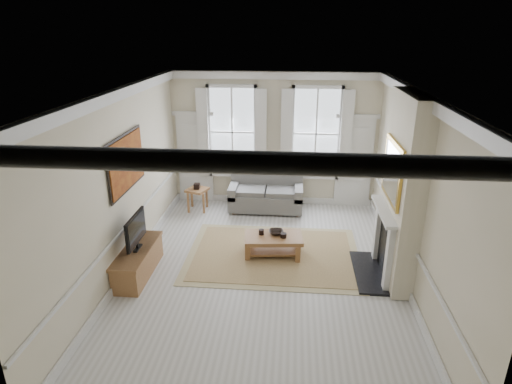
# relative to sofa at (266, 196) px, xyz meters

# --- Properties ---
(floor) EXTENTS (7.20, 7.20, 0.00)m
(floor) POSITION_rel_sofa_xyz_m (0.15, -3.11, -0.36)
(floor) COLOR #B7B5AD
(floor) RESTS_ON ground
(ceiling) EXTENTS (7.20, 7.20, 0.00)m
(ceiling) POSITION_rel_sofa_xyz_m (0.15, -3.11, 3.04)
(ceiling) COLOR white
(ceiling) RESTS_ON back_wall
(back_wall) EXTENTS (5.20, 0.00, 5.20)m
(back_wall) POSITION_rel_sofa_xyz_m (0.15, 0.49, 1.34)
(back_wall) COLOR beige
(back_wall) RESTS_ON floor
(left_wall) EXTENTS (0.00, 7.20, 7.20)m
(left_wall) POSITION_rel_sofa_xyz_m (-2.45, -3.11, 1.34)
(left_wall) COLOR beige
(left_wall) RESTS_ON floor
(right_wall) EXTENTS (0.00, 7.20, 7.20)m
(right_wall) POSITION_rel_sofa_xyz_m (2.75, -3.11, 1.34)
(right_wall) COLOR beige
(right_wall) RESTS_ON floor
(window_left) EXTENTS (1.26, 0.20, 2.20)m
(window_left) POSITION_rel_sofa_xyz_m (-0.90, 0.44, 1.54)
(window_left) COLOR #B2BCC6
(window_left) RESTS_ON back_wall
(window_right) EXTENTS (1.26, 0.20, 2.20)m
(window_right) POSITION_rel_sofa_xyz_m (1.20, 0.44, 1.54)
(window_right) COLOR #B2BCC6
(window_right) RESTS_ON back_wall
(door_left) EXTENTS (0.90, 0.08, 2.30)m
(door_left) POSITION_rel_sofa_xyz_m (-1.90, 0.45, 0.79)
(door_left) COLOR silver
(door_left) RESTS_ON floor
(door_right) EXTENTS (0.90, 0.08, 2.30)m
(door_right) POSITION_rel_sofa_xyz_m (2.20, 0.45, 0.79)
(door_right) COLOR silver
(door_right) RESTS_ON floor
(painting) EXTENTS (0.05, 1.66, 1.06)m
(painting) POSITION_rel_sofa_xyz_m (-2.41, -2.81, 1.69)
(painting) COLOR #AE621D
(painting) RESTS_ON left_wall
(chimney_breast) EXTENTS (0.35, 1.70, 3.38)m
(chimney_breast) POSITION_rel_sofa_xyz_m (2.58, -2.91, 1.34)
(chimney_breast) COLOR beige
(chimney_breast) RESTS_ON floor
(hearth) EXTENTS (0.55, 1.50, 0.05)m
(hearth) POSITION_rel_sofa_xyz_m (2.15, -2.91, -0.33)
(hearth) COLOR black
(hearth) RESTS_ON floor
(fireplace) EXTENTS (0.21, 1.45, 1.33)m
(fireplace) POSITION_rel_sofa_xyz_m (2.35, -2.91, 0.37)
(fireplace) COLOR silver
(fireplace) RESTS_ON floor
(mirror) EXTENTS (0.06, 1.26, 1.06)m
(mirror) POSITION_rel_sofa_xyz_m (2.36, -2.91, 1.69)
(mirror) COLOR gold
(mirror) RESTS_ON chimney_breast
(sofa) EXTENTS (1.84, 0.90, 0.86)m
(sofa) POSITION_rel_sofa_xyz_m (0.00, 0.00, 0.00)
(sofa) COLOR slate
(sofa) RESTS_ON floor
(side_table) EXTENTS (0.60, 0.60, 0.58)m
(side_table) POSITION_rel_sofa_xyz_m (-1.73, -0.21, 0.11)
(side_table) COLOR brown
(side_table) RESTS_ON floor
(rug) EXTENTS (3.50, 2.60, 0.02)m
(rug) POSITION_rel_sofa_xyz_m (0.31, -2.37, -0.35)
(rug) COLOR #93764C
(rug) RESTS_ON floor
(coffee_table) EXTENTS (1.22, 0.79, 0.43)m
(coffee_table) POSITION_rel_sofa_xyz_m (0.31, -2.37, -0.00)
(coffee_table) COLOR brown
(coffee_table) RESTS_ON rug
(ceramic_pot_a) EXTENTS (0.11, 0.11, 0.11)m
(ceramic_pot_a) POSITION_rel_sofa_xyz_m (0.06, -2.32, 0.13)
(ceramic_pot_a) COLOR black
(ceramic_pot_a) RESTS_ON coffee_table
(ceramic_pot_b) EXTENTS (0.13, 0.13, 0.09)m
(ceramic_pot_b) POSITION_rel_sofa_xyz_m (0.51, -2.42, 0.12)
(ceramic_pot_b) COLOR black
(ceramic_pot_b) RESTS_ON coffee_table
(bowl) EXTENTS (0.32, 0.32, 0.07)m
(bowl) POSITION_rel_sofa_xyz_m (0.36, -2.27, 0.11)
(bowl) COLOR black
(bowl) RESTS_ON coffee_table
(tv_stand) EXTENTS (0.48, 1.51, 0.54)m
(tv_stand) POSITION_rel_sofa_xyz_m (-2.19, -3.32, -0.09)
(tv_stand) COLOR brown
(tv_stand) RESTS_ON floor
(tv) EXTENTS (0.08, 0.90, 0.68)m
(tv) POSITION_rel_sofa_xyz_m (-2.17, -3.32, 0.57)
(tv) COLOR black
(tv) RESTS_ON tv_stand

